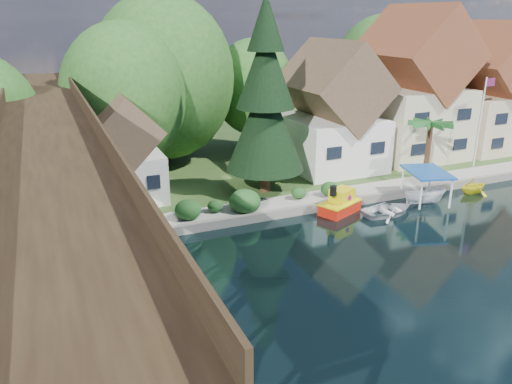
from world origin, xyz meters
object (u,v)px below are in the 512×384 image
shed (125,156)px  tugboat (340,203)px  boat_white_a (389,209)px  palm_tree (431,126)px  flagpole (483,113)px  trestle_bridge (53,182)px  house_center (412,94)px  house_right (487,96)px  boat_canopy (425,190)px  conifer (265,101)px  house_left (332,115)px  boat_yellow (474,185)px

shed → tugboat: size_ratio=2.17×
tugboat → boat_white_a: tugboat is taller
palm_tree → flagpole: (6.32, 0.72, 0.46)m
trestle_bridge → flagpole: (35.19, 5.81, -0.02)m
trestle_bridge → house_center: bearing=19.5°
trestle_bridge → house_right: bearing=14.8°
flagpole → boat_canopy: bearing=-154.4°
house_center → boat_canopy: house_center is taller
house_center → tugboat: (-13.41, -9.30, -5.73)m
conifer → palm_tree: conifer is taller
house_center → flagpole: 6.46m
trestle_bridge → house_right: house_right is taller
house_left → flagpole: bearing=-22.4°
shed → flagpole: 30.43m
palm_tree → boat_yellow: 5.81m
house_center → boat_canopy: (-6.60, -10.22, -5.33)m
trestle_bridge → boat_white_a: trestle_bridge is taller
house_right → boat_white_a: house_right is taller
tugboat → boat_canopy: 6.88m
house_center → trestle_bridge: bearing=-160.5°
house_center → boat_yellow: (-1.40, -9.90, -5.72)m
trestle_bridge → palm_tree: (28.87, 5.09, -0.48)m
house_right → flagpole: bearing=-139.2°
tugboat → boat_white_a: 3.44m
boat_canopy → palm_tree: bearing=48.9°
tugboat → boat_yellow: bearing=-2.9°
trestle_bridge → house_left: bearing=25.2°
house_left → tugboat: 10.80m
house_right → shed: house_right is taller
trestle_bridge → boat_canopy: bearing=2.5°
trestle_bridge → house_left: 25.42m
palm_tree → boat_canopy: 6.49m
house_right → boat_yellow: 14.91m
trestle_bridge → conifer: (14.98, 7.09, 2.11)m
conifer → boat_canopy: 13.59m
trestle_bridge → house_right: 42.41m
flagpole → trestle_bridge: bearing=-170.6°
house_left → flagpole: size_ratio=1.40×
flagpole → boat_white_a: bearing=-158.2°
shed → boat_yellow: 26.97m
boat_canopy → trestle_bridge: bearing=-177.5°
tugboat → house_right: bearing=21.4°
flagpole → boat_yellow: flagpole is taller
house_left → palm_tree: house_left is taller
trestle_bridge → house_center: house_center is taller
conifer → boat_white_a: 11.76m
house_right → conifer: size_ratio=0.86×
flagpole → shed: bearing=173.4°
house_right → conifer: (-26.02, -3.74, 1.68)m
trestle_bridge → palm_tree: trestle_bridge is taller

